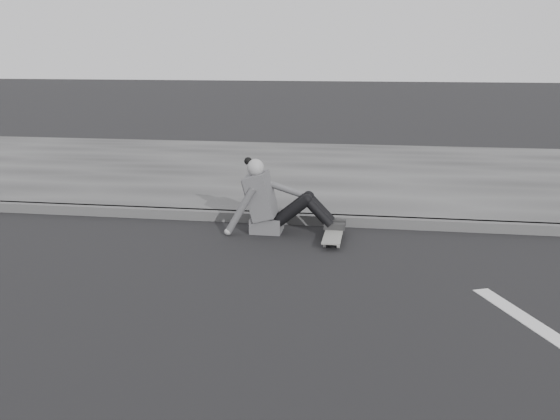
{
  "coord_description": "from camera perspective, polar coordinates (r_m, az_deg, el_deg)",
  "views": [
    {
      "loc": [
        1.47,
        -4.76,
        2.06
      ],
      "look_at": [
        0.51,
        1.27,
        0.5
      ],
      "focal_mm": 40.0,
      "sensor_mm": 36.0,
      "label": 1
    }
  ],
  "objects": [
    {
      "name": "skateboard",
      "position": [
        6.99,
        4.9,
        -2.26
      ],
      "size": [
        0.2,
        0.78,
        0.09
      ],
      "color": "#A2A29D",
      "rests_on": "ground"
    },
    {
      "name": "sidewalk",
      "position": [
        10.65,
        0.97,
        3.51
      ],
      "size": [
        24.0,
        6.0,
        0.12
      ],
      "primitive_type": "cube",
      "color": "#3C3C3C",
      "rests_on": "ground"
    },
    {
      "name": "curb",
      "position": [
        7.75,
        -2.18,
        -0.64
      ],
      "size": [
        24.0,
        0.16,
        0.12
      ],
      "primitive_type": "cube",
      "color": "#484848",
      "rests_on": "ground"
    },
    {
      "name": "ground",
      "position": [
        5.39,
        -7.55,
        -8.28
      ],
      "size": [
        80.0,
        80.0,
        0.0
      ],
      "primitive_type": "plane",
      "color": "black",
      "rests_on": "ground"
    },
    {
      "name": "seated_woman",
      "position": [
        7.23,
        -0.72,
        0.74
      ],
      "size": [
        1.38,
        0.46,
        0.88
      ],
      "color": "#4B4B4E",
      "rests_on": "ground"
    }
  ]
}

